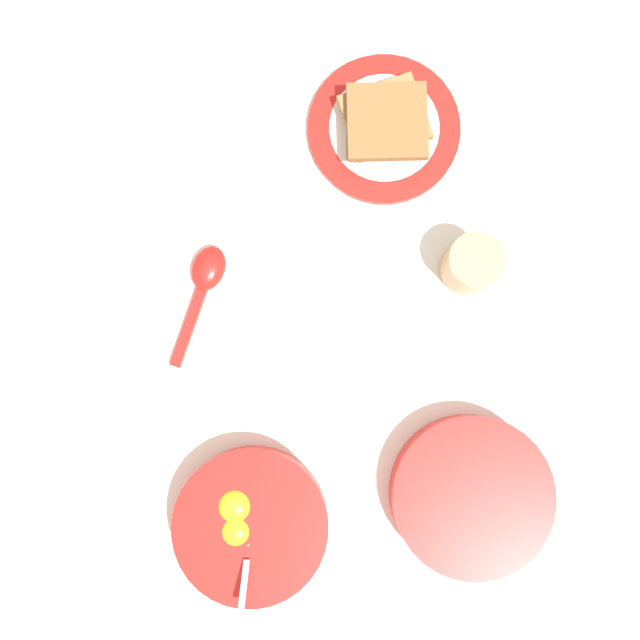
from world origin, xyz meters
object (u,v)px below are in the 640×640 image
toast_plate (384,129)px  drinking_cup (472,264)px  egg_bowl (251,525)px  toast_sandwich (386,121)px  congee_bowl (471,496)px  soup_spoon (204,280)px

toast_plate → drinking_cup: bearing=102.8°
egg_bowl → toast_sandwich: (-0.29, -0.41, 0.01)m
toast_plate → toast_sandwich: 0.03m
toast_sandwich → congee_bowl: size_ratio=0.63×
toast_sandwich → congee_bowl: toast_sandwich is taller
soup_spoon → congee_bowl: (-0.23, 0.34, 0.02)m
egg_bowl → drinking_cup: 0.40m
toast_plate → congee_bowl: congee_bowl is taller
egg_bowl → drinking_cup: egg_bowl is taller
soup_spoon → toast_plate: bearing=-155.9°
toast_plate → soup_spoon: soup_spoon is taller
egg_bowl → toast_plate: (-0.29, -0.41, -0.02)m
toast_sandwich → drinking_cup: 0.20m
toast_plate → toast_sandwich: size_ratio=1.60×
drinking_cup → congee_bowl: bearing=72.6°
toast_sandwich → congee_bowl: (0.04, 0.46, -0.01)m
drinking_cup → egg_bowl: bearing=32.8°
drinking_cup → toast_sandwich: bearing=-77.2°
egg_bowl → toast_sandwich: 0.51m
toast_plate → congee_bowl: bearing=85.4°
congee_bowl → drinking_cup: bearing=-107.4°
soup_spoon → drinking_cup: (-0.31, 0.08, 0.03)m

